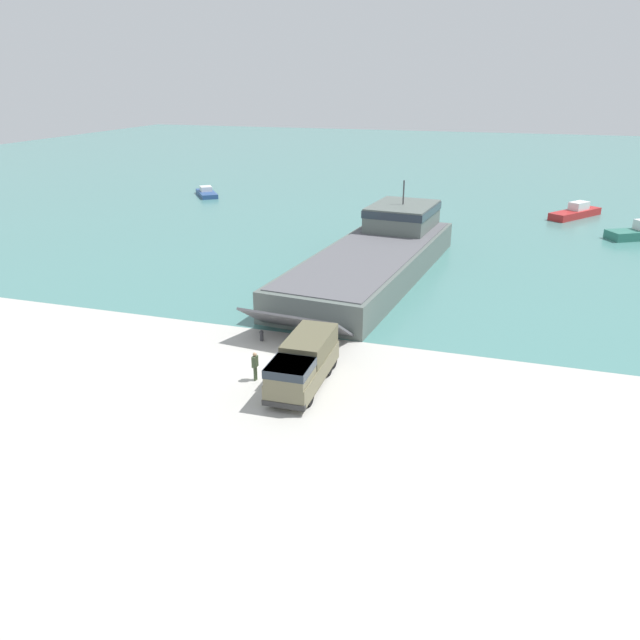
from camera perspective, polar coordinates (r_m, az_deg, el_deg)
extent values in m
plane|color=#B7B5AD|center=(39.83, -5.25, -4.06)|extent=(240.00, 240.00, 0.00)
cube|color=#477F7A|center=(130.34, 11.45, 13.46)|extent=(240.00, 180.00, 0.01)
cube|color=#56605B|center=(56.53, 4.68, 5.07)|extent=(11.20, 29.03, 2.49)
cube|color=#56565B|center=(56.18, 4.72, 6.33)|extent=(10.41, 27.83, 0.08)
cube|color=#56605B|center=(64.94, 7.55, 9.37)|extent=(6.68, 8.47, 2.49)
cube|color=#28333D|center=(64.79, 7.58, 9.99)|extent=(6.85, 8.57, 0.75)
cylinder|color=#3F3F42|center=(64.48, 7.65, 11.49)|extent=(0.16, 0.16, 2.40)
cube|color=#56565B|center=(42.50, -2.22, -0.20)|extent=(7.51, 4.17, 2.25)
cube|color=#6B664C|center=(36.77, -1.51, -4.63)|extent=(2.56, 7.27, 1.13)
cube|color=#6B664C|center=(34.29, -2.75, -4.74)|extent=(2.32, 2.50, 0.95)
cube|color=#28333D|center=(34.18, -2.76, -4.38)|extent=(2.39, 2.53, 0.48)
cube|color=brown|center=(37.34, -0.95, -2.23)|extent=(2.41, 4.61, 1.21)
cube|color=#2D2D2D|center=(34.00, -3.35, -7.76)|extent=(2.47, 0.29, 0.32)
cylinder|color=black|center=(34.77, -1.06, -6.93)|extent=(0.38, 1.14, 1.13)
cylinder|color=black|center=(35.35, -4.19, -6.48)|extent=(0.38, 1.14, 1.13)
cylinder|color=black|center=(38.12, 0.71, -4.25)|extent=(0.38, 1.14, 1.13)
cylinder|color=black|center=(38.66, -2.16, -3.88)|extent=(0.38, 1.14, 1.13)
cylinder|color=black|center=(39.08, 1.15, -3.58)|extent=(0.38, 1.14, 1.13)
cylinder|color=black|center=(39.60, -1.66, -3.23)|extent=(0.38, 1.14, 1.13)
cylinder|color=#3D4C33|center=(37.79, -5.86, -4.82)|extent=(0.14, 0.14, 0.88)
cylinder|color=#3D4C33|center=(37.65, -5.99, -4.93)|extent=(0.14, 0.14, 0.88)
cube|color=#3D4C33|center=(37.38, -5.97, -3.80)|extent=(0.27, 0.46, 0.70)
sphere|color=tan|center=(37.18, -6.00, -3.15)|extent=(0.24, 0.24, 0.24)
cube|color=navy|center=(98.72, -10.32, 11.29)|extent=(5.81, 6.67, 0.66)
cube|color=silver|center=(99.08, -10.39, 11.73)|extent=(2.50, 2.56, 0.72)
cube|color=#B22323|center=(88.31, 22.28, 8.98)|extent=(6.84, 8.33, 0.92)
cube|color=silver|center=(88.68, 22.59, 9.62)|extent=(2.77, 3.01, 1.01)
cylinder|color=#333338|center=(43.23, -5.35, -1.55)|extent=(0.26, 0.26, 0.56)
sphere|color=#333338|center=(43.09, -5.37, -1.11)|extent=(0.29, 0.29, 0.29)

